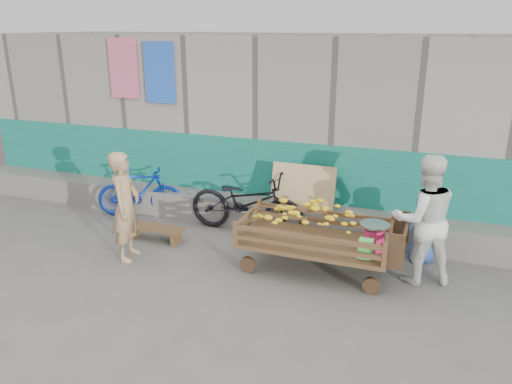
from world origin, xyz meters
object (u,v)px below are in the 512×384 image
(bicycle_blue, at_px, (140,192))
(vendor_man, at_px, (126,206))
(child, at_px, (423,228))
(bicycle_dark, at_px, (246,202))
(banana_cart, at_px, (313,228))
(woman, at_px, (424,219))
(bench, at_px, (155,230))

(bicycle_blue, bearing_deg, vendor_man, -170.76)
(child, relative_size, bicycle_dark, 0.52)
(banana_cart, distance_m, woman, 1.40)
(woman, bearing_deg, child, -111.65)
(bicycle_dark, bearing_deg, banana_cart, -123.74)
(banana_cart, height_order, vendor_man, vendor_man)
(banana_cart, relative_size, vendor_man, 1.38)
(bench, xyz_separation_m, woman, (3.86, 0.12, 0.67))
(woman, xyz_separation_m, bicycle_blue, (-4.62, 0.69, -0.40))
(bench, height_order, vendor_man, vendor_man)
(vendor_man, xyz_separation_m, bicycle_dark, (1.23, 1.44, -0.27))
(vendor_man, distance_m, bicycle_dark, 1.91)
(bench, distance_m, bicycle_blue, 1.13)
(bench, height_order, child, child)
(banana_cart, height_order, bicycle_dark, bicycle_dark)
(banana_cart, xyz_separation_m, bench, (-2.50, 0.11, -0.45))
(banana_cart, distance_m, bench, 2.54)
(bench, height_order, bicycle_blue, bicycle_blue)
(bench, xyz_separation_m, bicycle_dark, (1.20, 0.80, 0.33))
(bench, bearing_deg, child, 10.03)
(banana_cart, distance_m, vendor_man, 2.58)
(bicycle_dark, bearing_deg, bench, 125.06)
(child, bearing_deg, bicycle_blue, -27.03)
(woman, height_order, bicycle_dark, woman)
(banana_cart, height_order, bench, banana_cart)
(woman, height_order, child, woman)
(vendor_man, height_order, child, vendor_man)
(child, xyz_separation_m, bicycle_blue, (-4.62, 0.12, -0.05))
(vendor_man, relative_size, bicycle_blue, 1.05)
(banana_cart, bearing_deg, bench, 177.52)
(child, distance_m, bicycle_dark, 2.67)
(banana_cart, xyz_separation_m, bicycle_dark, (-1.29, 0.91, -0.12))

